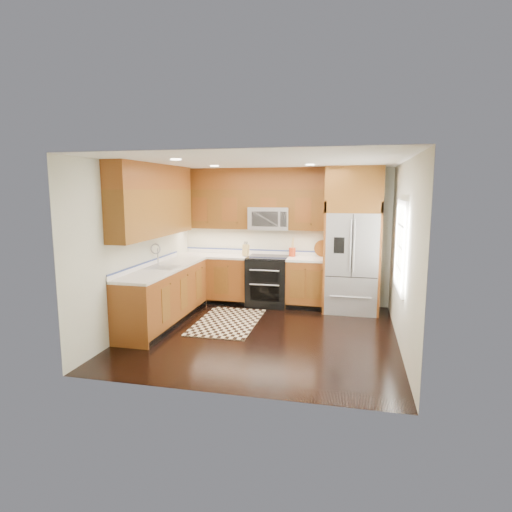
% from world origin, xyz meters
% --- Properties ---
extents(ground, '(4.00, 4.00, 0.00)m').
position_xyz_m(ground, '(0.00, 0.00, 0.00)').
color(ground, black).
rests_on(ground, ground).
extents(wall_back, '(4.00, 0.02, 2.60)m').
position_xyz_m(wall_back, '(0.00, 2.00, 1.30)').
color(wall_back, silver).
rests_on(wall_back, ground).
extents(wall_left, '(0.02, 4.00, 2.60)m').
position_xyz_m(wall_left, '(-2.00, 0.00, 1.30)').
color(wall_left, silver).
rests_on(wall_left, ground).
extents(wall_right, '(0.02, 4.00, 2.60)m').
position_xyz_m(wall_right, '(2.00, 0.00, 1.30)').
color(wall_right, silver).
rests_on(wall_right, ground).
extents(window, '(0.04, 1.10, 1.30)m').
position_xyz_m(window, '(1.98, 0.20, 1.40)').
color(window, white).
rests_on(window, ground).
extents(base_cabinets, '(2.85, 3.00, 0.90)m').
position_xyz_m(base_cabinets, '(-1.23, 0.90, 0.45)').
color(base_cabinets, brown).
rests_on(base_cabinets, ground).
extents(countertop, '(2.86, 3.01, 0.04)m').
position_xyz_m(countertop, '(-1.09, 1.01, 0.92)').
color(countertop, white).
rests_on(countertop, base_cabinets).
extents(upper_cabinets, '(2.85, 3.00, 1.15)m').
position_xyz_m(upper_cabinets, '(-1.15, 1.09, 2.02)').
color(upper_cabinets, brown).
rests_on(upper_cabinets, ground).
extents(range, '(0.76, 0.67, 0.95)m').
position_xyz_m(range, '(-0.25, 1.67, 0.47)').
color(range, black).
rests_on(range, ground).
extents(microwave, '(0.76, 0.40, 0.42)m').
position_xyz_m(microwave, '(-0.25, 1.80, 1.66)').
color(microwave, '#B2B2B7').
rests_on(microwave, ground).
extents(refrigerator, '(0.98, 0.75, 2.60)m').
position_xyz_m(refrigerator, '(1.30, 1.63, 1.30)').
color(refrigerator, '#B2B2B7').
rests_on(refrigerator, ground).
extents(sink_faucet, '(0.54, 0.44, 0.37)m').
position_xyz_m(sink_faucet, '(-1.73, 0.23, 0.99)').
color(sink_faucet, '#B2B2B7').
rests_on(sink_faucet, countertop).
extents(rug, '(1.00, 1.65, 0.01)m').
position_xyz_m(rug, '(-0.70, 0.46, 0.01)').
color(rug, black).
rests_on(rug, ground).
extents(knife_block, '(0.11, 0.15, 0.28)m').
position_xyz_m(knife_block, '(-0.69, 1.70, 1.05)').
color(knife_block, tan).
rests_on(knife_block, countertop).
extents(utensil_crock, '(0.16, 0.16, 0.36)m').
position_xyz_m(utensil_crock, '(0.19, 1.82, 1.06)').
color(utensil_crock, '#AD3415').
rests_on(utensil_crock, countertop).
extents(cutting_board, '(0.39, 0.39, 0.02)m').
position_xyz_m(cutting_board, '(0.75, 1.94, 0.95)').
color(cutting_board, brown).
rests_on(cutting_board, countertop).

